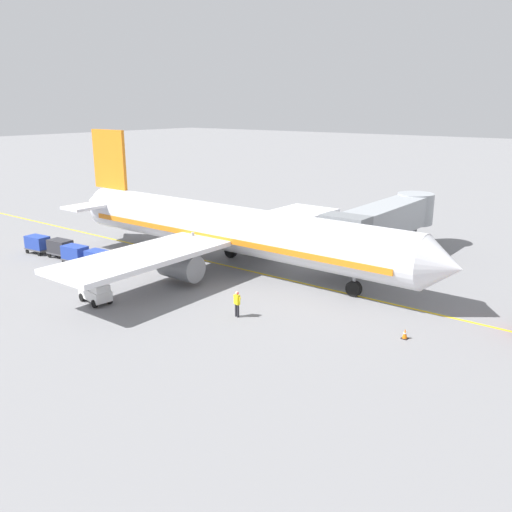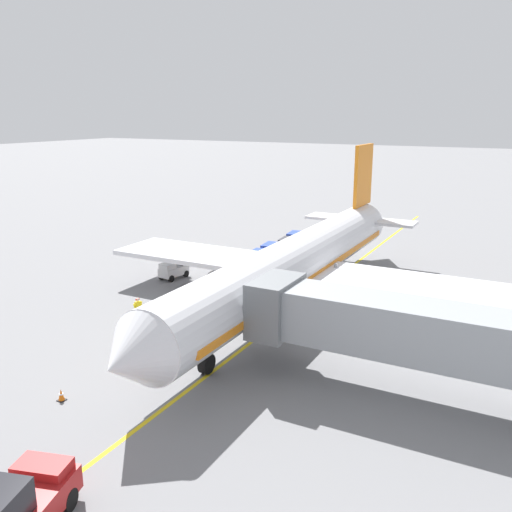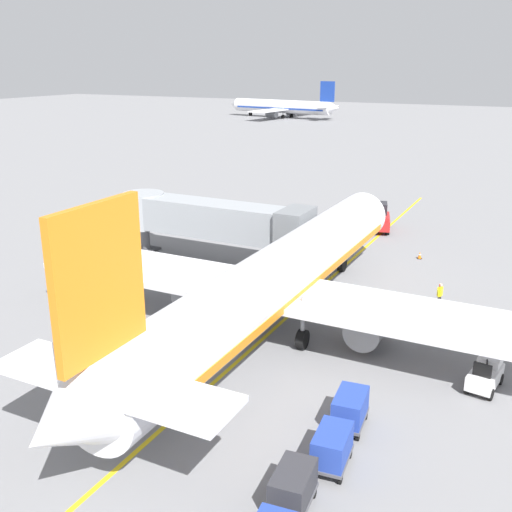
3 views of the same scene
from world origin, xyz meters
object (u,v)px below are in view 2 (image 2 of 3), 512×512
object	(u,v)px
parked_airliner	(296,264)
baggage_cart_third_in_train	(287,245)
baggage_cart_front	(258,258)
safety_cone_nose_left	(61,395)
jet_bridge	(410,330)
baggage_tug_lead	(173,270)
baggage_cart_second_in_train	(270,250)
ground_crew_wing_walker	(138,309)
pushback_tractor	(13,510)
baggage_cart_tail_end	(295,238)

from	to	relation	value
parked_airliner	baggage_cart_third_in_train	distance (m)	15.21
baggage_cart_front	safety_cone_nose_left	world-z (taller)	baggage_cart_front
parked_airliner	jet_bridge	distance (m)	13.41
jet_bridge	baggage_tug_lead	xyz separation A→B (m)	(21.67, -10.70, -2.75)
baggage_cart_front	baggage_cart_second_in_train	size ratio (longest dim) A/B	1.00
parked_airliner	safety_cone_nose_left	size ratio (longest dim) A/B	63.07
jet_bridge	baggage_cart_front	size ratio (longest dim) A/B	5.48
jet_bridge	ground_crew_wing_walker	distance (m)	18.04
jet_bridge	pushback_tractor	distance (m)	17.74
baggage_cart_tail_end	ground_crew_wing_walker	size ratio (longest dim) A/B	1.75
jet_bridge	baggage_cart_second_in_train	bearing A→B (deg)	-49.04
parked_airliner	baggage_cart_tail_end	bearing A→B (deg)	-66.01
baggage_cart_second_in_train	jet_bridge	bearing A→B (deg)	130.96
safety_cone_nose_left	ground_crew_wing_walker	bearing A→B (deg)	-71.12
baggage_cart_third_in_train	baggage_cart_tail_end	size ratio (longest dim) A/B	1.00
pushback_tractor	baggage_cart_front	distance (m)	32.87
baggage_cart_front	baggage_cart_tail_end	distance (m)	8.55
parked_airliner	baggage_cart_second_in_train	distance (m)	13.05
ground_crew_wing_walker	baggage_cart_third_in_train	bearing A→B (deg)	-93.08
baggage_cart_second_in_train	baggage_tug_lead	bearing A→B (deg)	63.10
ground_crew_wing_walker	safety_cone_nose_left	xyz separation A→B (m)	(-3.31, 9.67, -0.66)
baggage_tug_lead	jet_bridge	bearing A→B (deg)	153.73
parked_airliner	jet_bridge	world-z (taller)	parked_airliner
pushback_tractor	baggage_cart_third_in_train	world-z (taller)	pushback_tractor
baggage_cart_tail_end	baggage_cart_third_in_train	bearing A→B (deg)	98.68
pushback_tractor	baggage_tug_lead	world-z (taller)	pushback_tractor
baggage_cart_second_in_train	safety_cone_nose_left	xyz separation A→B (m)	(-2.62, 27.77, -0.66)
safety_cone_nose_left	parked_airliner	bearing A→B (deg)	-105.07
ground_crew_wing_walker	safety_cone_nose_left	size ratio (longest dim) A/B	2.86
baggage_tug_lead	baggage_cart_second_in_train	size ratio (longest dim) A/B	0.90
ground_crew_wing_walker	baggage_cart_second_in_train	bearing A→B (deg)	-92.19
pushback_tractor	baggage_cart_front	bearing A→B (deg)	-76.11
baggage_cart_second_in_train	baggage_cart_third_in_train	bearing A→B (deg)	-98.80
baggage_tug_lead	baggage_cart_third_in_train	bearing A→B (deg)	-112.97
parked_airliner	baggage_cart_tail_end	size ratio (longest dim) A/B	12.59
baggage_tug_lead	safety_cone_nose_left	size ratio (longest dim) A/B	4.49
jet_bridge	baggage_cart_front	distance (m)	23.93
pushback_tractor	baggage_cart_tail_end	size ratio (longest dim) A/B	1.64
baggage_tug_lead	ground_crew_wing_walker	world-z (taller)	ground_crew_wing_walker
jet_bridge	baggage_cart_tail_end	distance (m)	30.68
parked_airliner	baggage_cart_front	xyz separation A→B (m)	(7.00, -7.72, -2.24)
baggage_tug_lead	baggage_cart_tail_end	bearing A→B (deg)	-107.32
baggage_cart_tail_end	pushback_tractor	bearing A→B (deg)	101.36
parked_airliner	baggage_cart_front	world-z (taller)	parked_airliner
baggage_cart_third_in_train	parked_airliner	bearing A→B (deg)	116.89
baggage_cart_second_in_train	ground_crew_wing_walker	world-z (taller)	ground_crew_wing_walker
baggage_cart_front	jet_bridge	bearing A→B (deg)	135.12
jet_bridge	pushback_tractor	world-z (taller)	jet_bridge
jet_bridge	baggage_tug_lead	distance (m)	24.32
baggage_tug_lead	baggage_cart_tail_end	size ratio (longest dim) A/B	0.90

